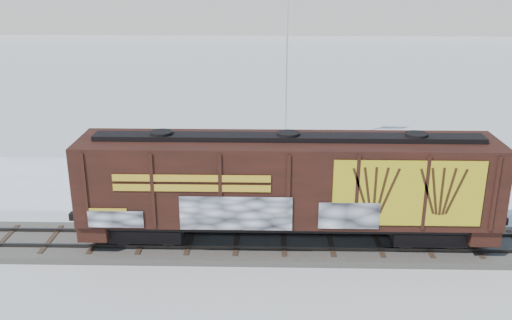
{
  "coord_description": "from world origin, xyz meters",
  "views": [
    {
      "loc": [
        -0.65,
        -21.81,
        11.51
      ],
      "look_at": [
        -1.25,
        3.0,
        2.92
      ],
      "focal_mm": 40.0,
      "sensor_mm": 36.0,
      "label": 1
    }
  ],
  "objects_px": {
    "hopper_railcar": "(287,183)",
    "car_white": "(265,165)",
    "flagpole": "(288,86)",
    "car_silver": "(151,176)",
    "car_dark": "(402,171)"
  },
  "relations": [
    {
      "from": "hopper_railcar",
      "to": "car_silver",
      "type": "distance_m",
      "value": 9.98
    },
    {
      "from": "car_white",
      "to": "car_dark",
      "type": "relative_size",
      "value": 0.93
    },
    {
      "from": "flagpole",
      "to": "car_dark",
      "type": "distance_m",
      "value": 8.81
    },
    {
      "from": "hopper_railcar",
      "to": "flagpole",
      "type": "relative_size",
      "value": 1.43
    },
    {
      "from": "hopper_railcar",
      "to": "flagpole",
      "type": "height_order",
      "value": "flagpole"
    },
    {
      "from": "flagpole",
      "to": "car_silver",
      "type": "bearing_deg",
      "value": -140.6
    },
    {
      "from": "car_silver",
      "to": "car_dark",
      "type": "bearing_deg",
      "value": -104.81
    },
    {
      "from": "car_white",
      "to": "car_dark",
      "type": "height_order",
      "value": "car_white"
    },
    {
      "from": "flagpole",
      "to": "car_white",
      "type": "relative_size",
      "value": 2.42
    },
    {
      "from": "flagpole",
      "to": "car_dark",
      "type": "bearing_deg",
      "value": -40.35
    },
    {
      "from": "hopper_railcar",
      "to": "car_white",
      "type": "bearing_deg",
      "value": 96.69
    },
    {
      "from": "hopper_railcar",
      "to": "car_silver",
      "type": "xyz_separation_m",
      "value": [
        -7.09,
        6.66,
        -2.25
      ]
    },
    {
      "from": "car_dark",
      "to": "car_silver",
      "type": "bearing_deg",
      "value": 101.89
    },
    {
      "from": "car_silver",
      "to": "car_white",
      "type": "xyz_separation_m",
      "value": [
        6.12,
        1.56,
        0.11
      ]
    },
    {
      "from": "flagpole",
      "to": "car_white",
      "type": "bearing_deg",
      "value": -106.25
    }
  ]
}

